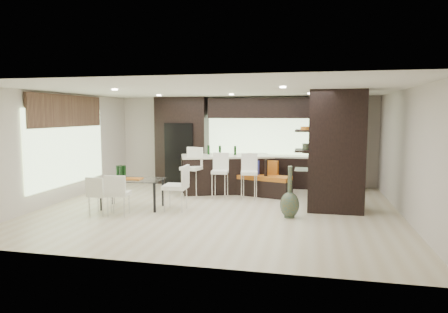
% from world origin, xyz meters
% --- Properties ---
extents(ground, '(8.00, 8.00, 0.00)m').
position_xyz_m(ground, '(0.00, 0.00, 0.00)').
color(ground, beige).
rests_on(ground, ground).
extents(back_wall, '(8.00, 0.02, 2.70)m').
position_xyz_m(back_wall, '(0.00, 3.50, 1.35)').
color(back_wall, beige).
rests_on(back_wall, ground).
extents(left_wall, '(0.02, 7.00, 2.70)m').
position_xyz_m(left_wall, '(-4.00, 0.00, 1.35)').
color(left_wall, beige).
rests_on(left_wall, ground).
extents(right_wall, '(0.02, 7.00, 2.70)m').
position_xyz_m(right_wall, '(4.00, 0.00, 1.35)').
color(right_wall, beige).
rests_on(right_wall, ground).
extents(ceiling, '(8.00, 7.00, 0.02)m').
position_xyz_m(ceiling, '(0.00, 0.00, 2.70)').
color(ceiling, white).
rests_on(ceiling, ground).
extents(window_left, '(0.04, 3.20, 1.90)m').
position_xyz_m(window_left, '(-3.96, 0.20, 1.35)').
color(window_left, '#B2D199').
rests_on(window_left, left_wall).
extents(window_back, '(3.40, 0.04, 1.20)m').
position_xyz_m(window_back, '(0.60, 3.46, 1.55)').
color(window_back, '#B2D199').
rests_on(window_back, back_wall).
extents(stone_accent, '(0.08, 3.00, 0.80)m').
position_xyz_m(stone_accent, '(-3.93, 0.20, 2.25)').
color(stone_accent, brown).
rests_on(stone_accent, left_wall).
extents(ceiling_spots, '(4.00, 3.00, 0.02)m').
position_xyz_m(ceiling_spots, '(0.00, 0.25, 2.68)').
color(ceiling_spots, white).
rests_on(ceiling_spots, ceiling).
extents(back_cabinetry, '(6.80, 0.68, 2.70)m').
position_xyz_m(back_cabinetry, '(0.50, 3.17, 1.35)').
color(back_cabinetry, black).
rests_on(back_cabinetry, ground).
extents(refrigerator, '(0.90, 0.68, 1.90)m').
position_xyz_m(refrigerator, '(-1.90, 3.12, 0.95)').
color(refrigerator, black).
rests_on(refrigerator, ground).
extents(partition_column, '(1.20, 0.80, 2.70)m').
position_xyz_m(partition_column, '(2.60, 0.40, 1.35)').
color(partition_column, black).
rests_on(partition_column, ground).
extents(kitchen_island, '(2.71, 1.85, 1.04)m').
position_xyz_m(kitchen_island, '(-0.24, 2.03, 0.52)').
color(kitchen_island, black).
rests_on(kitchen_island, ground).
extents(stool_left, '(0.55, 0.55, 1.05)m').
position_xyz_m(stool_left, '(-1.00, 1.17, 0.53)').
color(stool_left, white).
rests_on(stool_left, ground).
extents(stool_mid, '(0.46, 0.46, 0.94)m').
position_xyz_m(stool_mid, '(-0.24, 1.19, 0.47)').
color(stool_mid, white).
rests_on(stool_mid, ground).
extents(stool_right, '(0.47, 0.47, 0.94)m').
position_xyz_m(stool_right, '(0.53, 1.19, 0.47)').
color(stool_right, white).
rests_on(stool_right, ground).
extents(bench, '(1.53, 0.93, 0.55)m').
position_xyz_m(bench, '(0.85, 1.70, 0.27)').
color(bench, black).
rests_on(bench, ground).
extents(floor_vase, '(0.46, 0.46, 1.09)m').
position_xyz_m(floor_vase, '(1.64, -0.45, 0.55)').
color(floor_vase, '#3F4C36').
rests_on(floor_vase, ground).
extents(dining_table, '(1.46, 0.89, 0.68)m').
position_xyz_m(dining_table, '(-1.95, -0.36, 0.34)').
color(dining_table, white).
rests_on(dining_table, ground).
extents(chair_near, '(0.51, 0.51, 0.83)m').
position_xyz_m(chair_near, '(-1.95, -1.06, 0.42)').
color(chair_near, white).
rests_on(chair_near, ground).
extents(chair_far, '(0.45, 0.45, 0.77)m').
position_xyz_m(chair_far, '(-2.39, -1.04, 0.39)').
color(chair_far, white).
rests_on(chair_far, ground).
extents(chair_end, '(0.53, 0.53, 0.95)m').
position_xyz_m(chair_end, '(-0.91, -0.36, 0.47)').
color(chair_end, white).
rests_on(chair_end, ground).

